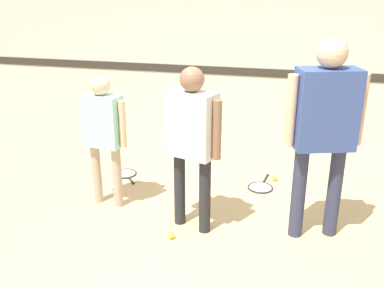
# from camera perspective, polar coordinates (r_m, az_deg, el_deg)

# --- Properties ---
(ground_plane) EXTENTS (16.00, 16.00, 0.00)m
(ground_plane) POSITION_cam_1_polar(r_m,az_deg,el_deg) (4.07, 0.82, -12.69)
(ground_plane) COLOR tan
(wall_back) EXTENTS (16.00, 0.07, 3.20)m
(wall_back) POSITION_cam_1_polar(r_m,az_deg,el_deg) (6.41, 7.53, 14.59)
(wall_back) COLOR beige
(wall_back) RESTS_ON ground_plane
(person_instructor) EXTENTS (0.57, 0.37, 1.57)m
(person_instructor) POSITION_cam_1_polar(r_m,az_deg,el_deg) (3.87, 0.00, 1.49)
(person_instructor) COLOR #232328
(person_instructor) RESTS_ON ground_plane
(person_student_left) EXTENTS (0.53, 0.27, 1.40)m
(person_student_left) POSITION_cam_1_polar(r_m,az_deg,el_deg) (4.44, -11.75, 2.16)
(person_student_left) COLOR tan
(person_student_left) RESTS_ON ground_plane
(person_student_right) EXTENTS (0.67, 0.43, 1.84)m
(person_student_right) POSITION_cam_1_polar(r_m,az_deg,el_deg) (3.86, 17.25, 3.09)
(person_student_right) COLOR #2D334C
(person_student_right) RESTS_ON ground_plane
(racket_spare_on_floor) EXTENTS (0.34, 0.56, 0.03)m
(racket_spare_on_floor) POSITION_cam_1_polar(r_m,az_deg,el_deg) (5.09, 9.16, -5.65)
(racket_spare_on_floor) COLOR #28282D
(racket_spare_on_floor) RESTS_ON ground_plane
(racket_second_spare) EXTENTS (0.43, 0.46, 0.03)m
(racket_second_spare) POSITION_cam_1_polar(r_m,az_deg,el_deg) (5.42, -8.85, -3.97)
(racket_second_spare) COLOR #28282D
(racket_second_spare) RESTS_ON ground_plane
(tennis_ball_near_instructor) EXTENTS (0.07, 0.07, 0.07)m
(tennis_ball_near_instructor) POSITION_cam_1_polar(r_m,az_deg,el_deg) (4.08, -2.81, -12.07)
(tennis_ball_near_instructor) COLOR #CCE038
(tennis_ball_near_instructor) RESTS_ON ground_plane
(tennis_ball_by_spare_racket) EXTENTS (0.07, 0.07, 0.07)m
(tennis_ball_by_spare_racket) POSITION_cam_1_polar(r_m,az_deg,el_deg) (5.29, 10.98, -4.47)
(tennis_ball_by_spare_racket) COLOR #CCE038
(tennis_ball_by_spare_racket) RESTS_ON ground_plane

